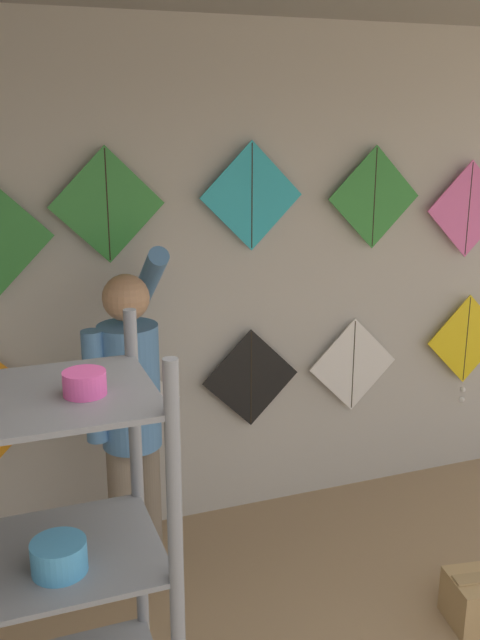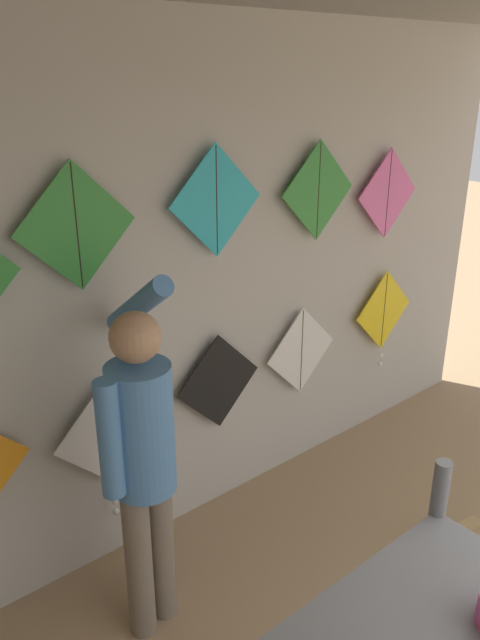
% 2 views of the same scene
% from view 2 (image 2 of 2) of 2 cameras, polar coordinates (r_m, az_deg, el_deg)
% --- Properties ---
extents(back_panel, '(4.96, 0.06, 2.80)m').
position_cam_2_polar(back_panel, '(3.44, -2.98, 2.98)').
color(back_panel, '#BCB7AD').
rests_on(back_panel, ground).
extents(shopkeeper, '(0.43, 0.64, 1.74)m').
position_cam_2_polar(shopkeeper, '(2.80, -8.98, -11.71)').
color(shopkeeper, '#726656').
rests_on(shopkeeper, ground).
extents(cardboard_box_spare, '(0.34, 0.30, 0.25)m').
position_cam_2_polar(cardboard_box_spare, '(3.74, 20.29, -19.58)').
color(cardboard_box_spare, tan).
rests_on(cardboard_box_spare, ground).
extents(kite_1, '(0.59, 0.04, 0.80)m').
position_cam_2_polar(kite_1, '(3.31, -11.93, -10.67)').
color(kite_1, white).
extents(kite_2, '(0.59, 0.01, 0.59)m').
position_cam_2_polar(kite_2, '(3.59, -2.00, -5.69)').
color(kite_2, black).
extents(kite_3, '(0.59, 0.01, 0.59)m').
position_cam_2_polar(kite_3, '(3.99, 5.63, -2.82)').
color(kite_3, white).
extents(kite_4, '(0.59, 0.04, 0.73)m').
position_cam_2_polar(kite_4, '(4.55, 12.99, 0.58)').
color(kite_4, yellow).
extents(kite_6, '(0.59, 0.01, 0.59)m').
position_cam_2_polar(kite_6, '(2.85, -14.73, 8.25)').
color(kite_6, '#338C38').
extents(kite_7, '(0.59, 0.01, 0.59)m').
position_cam_2_polar(kite_7, '(3.24, -2.25, 10.81)').
color(kite_7, '#28B2C6').
extents(kite_8, '(0.59, 0.01, 0.59)m').
position_cam_2_polar(kite_8, '(3.75, 7.17, 11.64)').
color(kite_8, '#338C38').
extents(kite_9, '(0.59, 0.01, 0.59)m').
position_cam_2_polar(kite_9, '(4.26, 13.37, 11.17)').
color(kite_9, pink).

